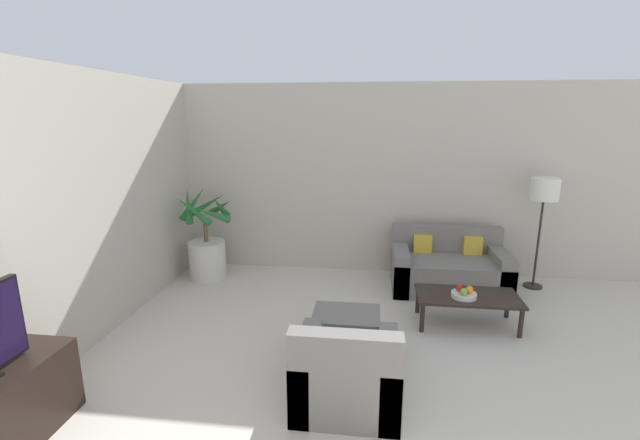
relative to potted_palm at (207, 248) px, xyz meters
The scene contains 12 objects.
wall_back 3.27m from the potted_palm, 11.28° to the left, with size 8.64×0.06×2.70m.
wall_left 2.79m from the potted_palm, 100.36° to the right, with size 0.06×7.95×2.70m.
potted_palm is the anchor object (origin of this frame).
sofa_loveseat 3.33m from the potted_palm, ahead, with size 1.47×0.86×0.79m.
floor_lamp 4.57m from the potted_palm, ahead, with size 0.35×0.35×1.49m.
coffee_table 3.51m from the potted_palm, 16.68° to the right, with size 1.09×0.56×0.35m.
fruit_bowl 3.47m from the potted_palm, 18.04° to the right, with size 0.27×0.27×0.05m.
apple_red 3.42m from the potted_palm, 17.58° to the right, with size 0.08×0.08×0.08m.
apple_green 3.48m from the potted_palm, 19.11° to the right, with size 0.08×0.08×0.08m.
orange_fruit 3.52m from the potted_palm, 17.74° to the right, with size 0.08×0.08×0.08m.
armchair 3.29m from the potted_palm, 49.42° to the right, with size 0.82×0.84×0.77m.
ottoman 2.71m from the potted_palm, 39.76° to the right, with size 0.64×0.49×0.41m.
Camera 1 is at (-0.78, 0.26, 2.25)m, focal length 24.00 mm.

